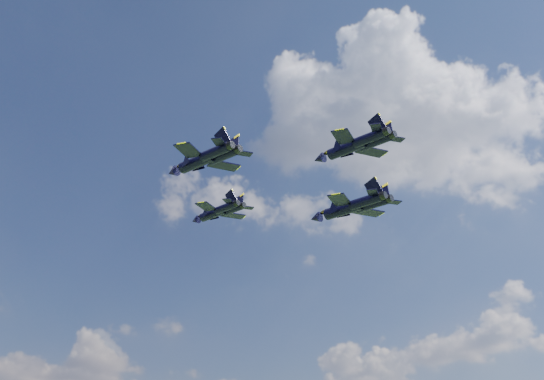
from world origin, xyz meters
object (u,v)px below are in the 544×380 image
Objects in this scene: jet_lead at (212,214)px; jet_slot at (345,149)px; jet_left at (195,162)px; jet_right at (341,210)px.

jet_lead is 33.05m from jet_slot.
jet_slot is (15.67, -14.24, 1.63)m from jet_left.
jet_lead reaches higher than jet_left.
jet_slot is (-0.15, -33.05, 0.14)m from jet_lead.
jet_right is at bearing 39.16° from jet_slot.
jet_lead is 0.96× the size of jet_slot.
jet_right reaches higher than jet_left.
jet_left is at bearing -136.05° from jet_lead.
jet_slot is at bearing -140.91° from jet_right.
jet_right is (33.52, 4.43, 2.31)m from jet_left.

